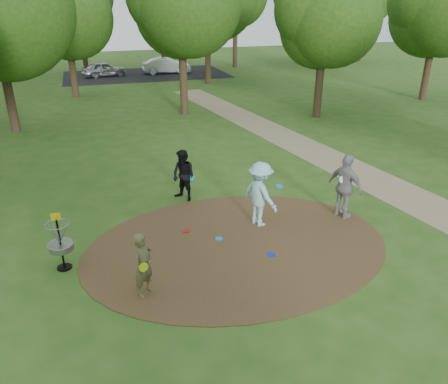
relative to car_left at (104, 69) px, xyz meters
name	(u,v)px	position (x,y,z in m)	size (l,w,h in m)	color
ground	(237,246)	(1.58, -29.97, -0.62)	(100.00, 100.00, 0.00)	#2D5119
dirt_clearing	(237,245)	(1.58, -29.97, -0.61)	(8.40, 8.40, 0.02)	#47301C
footpath	(391,189)	(8.08, -27.97, -0.61)	(2.00, 40.00, 0.01)	#8C7A5B
parking_lot	(146,74)	(3.58, 0.03, -0.61)	(14.00, 8.00, 0.01)	black
player_observer_with_disc	(143,265)	(-1.12, -31.32, 0.16)	(0.67, 0.65, 1.55)	brown
player_throwing_with_disc	(260,194)	(2.62, -28.99, 0.36)	(1.33, 1.45, 1.96)	#96D5E0
player_walking_with_disc	(184,176)	(0.88, -26.59, 0.24)	(1.02, 1.06, 1.72)	black
player_waiting_with_disc	(345,187)	(5.24, -29.34, 0.40)	(0.89, 1.29, 2.04)	gray
disc_ground_cyan	(219,239)	(1.20, -29.50, -0.59)	(0.22, 0.22, 0.02)	#1989CC
disc_ground_blue	(271,255)	(2.27, -30.72, -0.59)	(0.22, 0.22, 0.02)	#0D24E7
disc_ground_red	(187,231)	(0.43, -28.80, -0.59)	(0.22, 0.22, 0.02)	#B6121B
car_left	(104,69)	(0.00, 0.00, 0.00)	(1.46, 3.63, 1.24)	#A4A6AB
car_right	(166,66)	(5.40, -0.04, 0.07)	(1.46, 4.18, 1.38)	#B7BBBF
disc_golf_basket	(59,238)	(-2.92, -29.67, 0.26)	(0.63, 0.63, 1.54)	black
tree_ring	(184,22)	(2.53, -20.31, 4.66)	(37.36, 45.93, 9.48)	#332316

